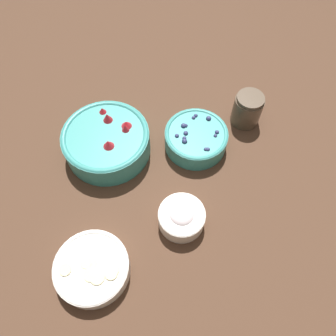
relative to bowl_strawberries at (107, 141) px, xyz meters
name	(u,v)px	position (x,y,z in m)	size (l,w,h in m)	color
ground_plane	(149,182)	(0.06, 0.14, -0.05)	(4.00, 4.00, 0.00)	#4C3323
bowl_strawberries	(107,141)	(0.00, 0.00, 0.00)	(0.23, 0.23, 0.10)	teal
bowl_blueberries	(196,138)	(-0.09, 0.23, -0.01)	(0.17, 0.17, 0.06)	teal
bowl_bananas	(92,268)	(0.32, 0.09, -0.02)	(0.17, 0.17, 0.05)	white
bowl_cream	(182,217)	(0.15, 0.25, -0.01)	(0.11, 0.11, 0.06)	white
jar_chocolate	(247,110)	(-0.21, 0.35, 0.00)	(0.08, 0.08, 0.10)	brown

